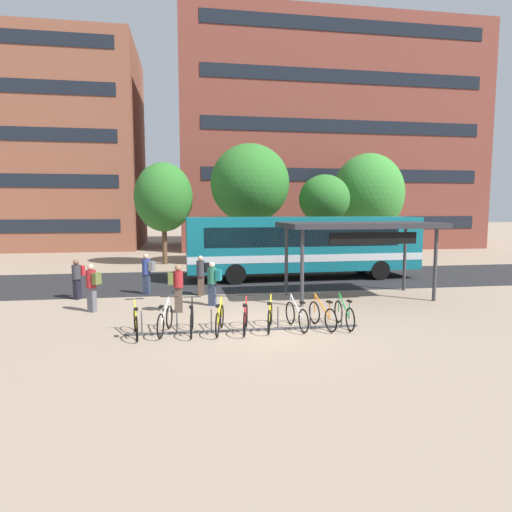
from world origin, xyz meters
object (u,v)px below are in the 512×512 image
(commuter_black_pack_2, at_px, (201,273))
(parked_bicycle_green_8, at_px, (344,314))
(parked_bicycle_yellow_3, at_px, (220,319))
(street_tree_3, at_px, (250,184))
(commuter_red_pack_1, at_px, (77,276))
(parked_bicycle_red_4, at_px, (245,319))
(commuter_olive_pack_3, at_px, (92,284))
(commuter_teal_pack_4, at_px, (213,281))
(street_tree_0, at_px, (324,199))
(commuter_grey_pack_0, at_px, (147,271))
(street_tree_2, at_px, (164,197))
(parked_bicycle_silver_6, at_px, (297,316))
(parked_bicycle_yellow_5, at_px, (270,317))
(parked_bicycle_black_2, at_px, (192,321))
(parked_bicycle_yellow_0, at_px, (136,323))
(commuter_olive_pack_5, at_px, (177,285))
(street_tree_1, at_px, (368,194))
(parked_bicycle_orange_7, at_px, (322,315))
(city_bus, at_px, (305,245))
(parked_bicycle_white_1, at_px, (165,320))
(transit_shelter, at_px, (359,227))

(commuter_black_pack_2, bearing_deg, parked_bicycle_green_8, 120.91)
(parked_bicycle_yellow_3, height_order, street_tree_3, street_tree_3)
(commuter_red_pack_1, xyz_separation_m, street_tree_3, (8.44, 10.16, 4.35))
(parked_bicycle_yellow_3, relative_size, parked_bicycle_red_4, 1.00)
(commuter_olive_pack_3, bearing_deg, commuter_teal_pack_4, -142.01)
(parked_bicycle_yellow_3, bearing_deg, commuter_red_pack_1, 54.91)
(street_tree_0, bearing_deg, commuter_grey_pack_0, -139.91)
(commuter_black_pack_2, bearing_deg, street_tree_2, -85.24)
(parked_bicycle_red_4, bearing_deg, parked_bicycle_silver_6, -75.63)
(parked_bicycle_yellow_5, bearing_deg, commuter_grey_pack_0, 48.41)
(parked_bicycle_yellow_3, height_order, parked_bicycle_silver_6, same)
(commuter_olive_pack_3, xyz_separation_m, street_tree_3, (7.37, 12.53, 4.30))
(parked_bicycle_black_2, relative_size, commuter_black_pack_2, 1.03)
(parked_bicycle_red_4, relative_size, street_tree_3, 0.22)
(street_tree_0, bearing_deg, commuter_black_pack_2, -131.15)
(parked_bicycle_yellow_5, relative_size, commuter_teal_pack_4, 1.02)
(parked_bicycle_yellow_0, distance_m, commuter_olive_pack_3, 3.78)
(commuter_olive_pack_5, distance_m, street_tree_1, 20.74)
(commuter_black_pack_2, xyz_separation_m, commuter_olive_pack_3, (-3.87, -2.37, 0.02))
(parked_bicycle_red_4, bearing_deg, street_tree_0, -14.75)
(parked_bicycle_yellow_3, distance_m, parked_bicycle_green_8, 3.82)
(commuter_olive_pack_5, bearing_deg, parked_bicycle_orange_7, -36.71)
(commuter_teal_pack_4, distance_m, commuter_olive_pack_5, 1.55)
(city_bus, relative_size, street_tree_0, 2.05)
(parked_bicycle_red_4, distance_m, parked_bicycle_yellow_5, 0.77)
(parked_bicycle_red_4, height_order, parked_bicycle_green_8, same)
(parked_bicycle_white_1, bearing_deg, parked_bicycle_black_2, -89.07)
(parked_bicycle_white_1, distance_m, parked_bicycle_red_4, 2.33)
(street_tree_0, bearing_deg, street_tree_1, 33.18)
(commuter_grey_pack_0, bearing_deg, parked_bicycle_yellow_3, 134.36)
(parked_bicycle_yellow_3, xyz_separation_m, parked_bicycle_green_8, (3.82, 0.02, 0.00))
(parked_bicycle_yellow_0, height_order, commuter_olive_pack_3, commuter_olive_pack_3)
(parked_bicycle_white_1, height_order, parked_bicycle_orange_7, same)
(parked_bicycle_green_8, bearing_deg, commuter_grey_pack_0, 46.35)
(parked_bicycle_orange_7, bearing_deg, commuter_teal_pack_4, 29.74)
(parked_bicycle_yellow_3, relative_size, commuter_teal_pack_4, 1.03)
(street_tree_0, xyz_separation_m, street_tree_1, (4.25, 2.78, 0.49))
(parked_bicycle_red_4, relative_size, street_tree_1, 0.22)
(parked_bicycle_white_1, bearing_deg, commuter_grey_pack_0, 21.15)
(parked_bicycle_red_4, bearing_deg, parked_bicycle_green_8, -78.15)
(parked_bicycle_yellow_0, height_order, commuter_grey_pack_0, commuter_grey_pack_0)
(city_bus, height_order, parked_bicycle_white_1, city_bus)
(parked_bicycle_silver_6, bearing_deg, parked_bicycle_yellow_3, 82.76)
(parked_bicycle_black_2, height_order, street_tree_0, street_tree_0)
(transit_shelter, xyz_separation_m, commuter_teal_pack_4, (-5.91, -0.52, -1.92))
(street_tree_2, bearing_deg, street_tree_0, -7.41)
(street_tree_2, bearing_deg, commuter_olive_pack_3, -97.64)
(parked_bicycle_white_1, xyz_separation_m, parked_bicycle_orange_7, (4.69, -0.13, 0.00))
(commuter_red_pack_1, relative_size, commuter_black_pack_2, 0.96)
(parked_bicycle_yellow_3, relative_size, parked_bicycle_yellow_5, 1.01)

